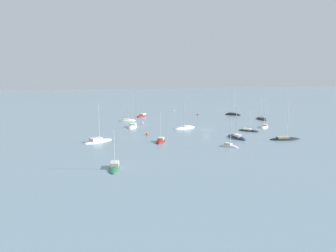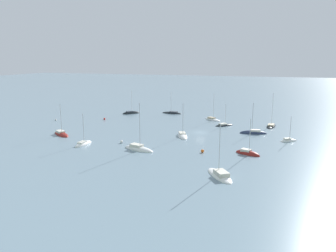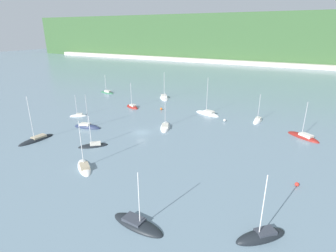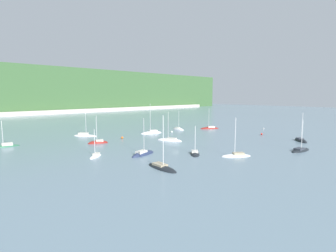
{
  "view_description": "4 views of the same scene",
  "coord_description": "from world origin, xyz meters",
  "px_view_note": "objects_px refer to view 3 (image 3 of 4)",
  "views": [
    {
      "loc": [
        -100.44,
        35.17,
        18.31
      ],
      "look_at": [
        -6.85,
        14.46,
        2.84
      ],
      "focal_mm": 35.0,
      "sensor_mm": 36.0,
      "label": 1
    },
    {
      "loc": [
        -21.43,
        94.38,
        22.42
      ],
      "look_at": [
        9.57,
        2.22,
        1.81
      ],
      "focal_mm": 35.0,
      "sensor_mm": 36.0,
      "label": 2
    },
    {
      "loc": [
        35.78,
        -53.64,
        25.45
      ],
      "look_at": [
        6.88,
        2.04,
        2.33
      ],
      "focal_mm": 28.0,
      "sensor_mm": 36.0,
      "label": 3
    },
    {
      "loc": [
        -55.58,
        -55.15,
        15.18
      ],
      "look_at": [
        12.9,
        16.59,
        3.27
      ],
      "focal_mm": 28.0,
      "sensor_mm": 36.0,
      "label": 4
    }
  ],
  "objects_px": {
    "sailboat_4": "(258,121)",
    "sailboat_8": "(138,225)",
    "sailboat_7": "(303,137)",
    "sailboat_10": "(87,127)",
    "sailboat_5": "(84,167)",
    "mooring_buoy_0": "(225,120)",
    "sailboat_1": "(164,98)",
    "mooring_buoy_3": "(161,109)",
    "sailboat_11": "(107,93)",
    "sailboat_13": "(132,107)",
    "sailboat_12": "(165,127)",
    "sailboat_6": "(93,146)",
    "sailboat_9": "(78,116)",
    "mooring_buoy_2": "(297,184)",
    "sailboat_0": "(37,140)",
    "sailboat_3": "(261,237)",
    "sailboat_2": "(207,114)"
  },
  "relations": [
    {
      "from": "sailboat_13",
      "to": "sailboat_6",
      "type": "bearing_deg",
      "value": 131.16
    },
    {
      "from": "sailboat_2",
      "to": "sailboat_9",
      "type": "relative_size",
      "value": 1.68
    },
    {
      "from": "sailboat_7",
      "to": "sailboat_11",
      "type": "distance_m",
      "value": 77.83
    },
    {
      "from": "sailboat_5",
      "to": "mooring_buoy_0",
      "type": "distance_m",
      "value": 43.11
    },
    {
      "from": "sailboat_1",
      "to": "mooring_buoy_3",
      "type": "height_order",
      "value": "sailboat_1"
    },
    {
      "from": "sailboat_2",
      "to": "mooring_buoy_3",
      "type": "bearing_deg",
      "value": 26.36
    },
    {
      "from": "sailboat_8",
      "to": "sailboat_12",
      "type": "distance_m",
      "value": 38.76
    },
    {
      "from": "sailboat_1",
      "to": "sailboat_4",
      "type": "xyz_separation_m",
      "value": [
        37.58,
        -11.49,
        -0.07
      ]
    },
    {
      "from": "sailboat_3",
      "to": "sailboat_7",
      "type": "relative_size",
      "value": 1.04
    },
    {
      "from": "sailboat_8",
      "to": "sailboat_3",
      "type": "bearing_deg",
      "value": 24.59
    },
    {
      "from": "sailboat_4",
      "to": "sailboat_13",
      "type": "height_order",
      "value": "sailboat_13"
    },
    {
      "from": "sailboat_6",
      "to": "mooring_buoy_3",
      "type": "relative_size",
      "value": 10.15
    },
    {
      "from": "sailboat_7",
      "to": "sailboat_10",
      "type": "relative_size",
      "value": 0.97
    },
    {
      "from": "sailboat_12",
      "to": "sailboat_13",
      "type": "bearing_deg",
      "value": 33.55
    },
    {
      "from": "sailboat_4",
      "to": "sailboat_9",
      "type": "distance_m",
      "value": 54.81
    },
    {
      "from": "sailboat_5",
      "to": "sailboat_12",
      "type": "distance_m",
      "value": 27.51
    },
    {
      "from": "sailboat_8",
      "to": "sailboat_13",
      "type": "xyz_separation_m",
      "value": [
        -34.17,
        48.04,
        0.02
      ]
    },
    {
      "from": "sailboat_13",
      "to": "mooring_buoy_3",
      "type": "bearing_deg",
      "value": -146.23
    },
    {
      "from": "sailboat_0",
      "to": "sailboat_8",
      "type": "distance_m",
      "value": 40.88
    },
    {
      "from": "sailboat_0",
      "to": "sailboat_8",
      "type": "height_order",
      "value": "sailboat_0"
    },
    {
      "from": "sailboat_0",
      "to": "sailboat_11",
      "type": "relative_size",
      "value": 1.41
    },
    {
      "from": "sailboat_10",
      "to": "sailboat_12",
      "type": "relative_size",
      "value": 0.98
    },
    {
      "from": "sailboat_2",
      "to": "sailboat_5",
      "type": "distance_m",
      "value": 45.22
    },
    {
      "from": "sailboat_0",
      "to": "sailboat_7",
      "type": "height_order",
      "value": "sailboat_0"
    },
    {
      "from": "sailboat_13",
      "to": "mooring_buoy_3",
      "type": "xyz_separation_m",
      "value": [
        10.37,
        2.08,
        0.3
      ]
    },
    {
      "from": "mooring_buoy_0",
      "to": "mooring_buoy_2",
      "type": "relative_size",
      "value": 1.09
    },
    {
      "from": "sailboat_9",
      "to": "mooring_buoy_3",
      "type": "bearing_deg",
      "value": -172.36
    },
    {
      "from": "sailboat_3",
      "to": "mooring_buoy_3",
      "type": "relative_size",
      "value": 13.31
    },
    {
      "from": "mooring_buoy_2",
      "to": "mooring_buoy_3",
      "type": "xyz_separation_m",
      "value": [
        -42.91,
        29.37,
        0.03
      ]
    },
    {
      "from": "sailboat_6",
      "to": "mooring_buoy_3",
      "type": "height_order",
      "value": "sailboat_6"
    },
    {
      "from": "sailboat_8",
      "to": "sailboat_13",
      "type": "height_order",
      "value": "sailboat_13"
    },
    {
      "from": "sailboat_9",
      "to": "mooring_buoy_3",
      "type": "height_order",
      "value": "sailboat_9"
    },
    {
      "from": "sailboat_4",
      "to": "sailboat_8",
      "type": "xyz_separation_m",
      "value": [
        -7.12,
        -53.06,
        -0.0
      ]
    },
    {
      "from": "sailboat_6",
      "to": "sailboat_10",
      "type": "bearing_deg",
      "value": -83.81
    },
    {
      "from": "sailboat_3",
      "to": "mooring_buoy_3",
      "type": "height_order",
      "value": "sailboat_3"
    },
    {
      "from": "sailboat_9",
      "to": "sailboat_7",
      "type": "bearing_deg",
      "value": 157.28
    },
    {
      "from": "sailboat_7",
      "to": "sailboat_8",
      "type": "height_order",
      "value": "sailboat_7"
    },
    {
      "from": "sailboat_5",
      "to": "sailboat_4",
      "type": "bearing_deg",
      "value": -82.57
    },
    {
      "from": "sailboat_1",
      "to": "sailboat_3",
      "type": "distance_m",
      "value": 74.9
    },
    {
      "from": "sailboat_5",
      "to": "sailboat_3",
      "type": "bearing_deg",
      "value": -148.18
    },
    {
      "from": "sailboat_7",
      "to": "sailboat_11",
      "type": "height_order",
      "value": "sailboat_7"
    },
    {
      "from": "sailboat_4",
      "to": "sailboat_7",
      "type": "relative_size",
      "value": 0.92
    },
    {
      "from": "sailboat_2",
      "to": "mooring_buoy_2",
      "type": "relative_size",
      "value": 17.66
    },
    {
      "from": "mooring_buoy_3",
      "to": "sailboat_8",
      "type": "bearing_deg",
      "value": -64.6
    },
    {
      "from": "sailboat_9",
      "to": "sailboat_12",
      "type": "xyz_separation_m",
      "value": [
        28.82,
        3.68,
        -0.03
      ]
    },
    {
      "from": "sailboat_13",
      "to": "sailboat_5",
      "type": "bearing_deg",
      "value": 134.54
    },
    {
      "from": "sailboat_5",
      "to": "sailboat_6",
      "type": "relative_size",
      "value": 1.3
    },
    {
      "from": "sailboat_3",
      "to": "sailboat_13",
      "type": "distance_m",
      "value": 65.47
    },
    {
      "from": "sailboat_7",
      "to": "sailboat_13",
      "type": "height_order",
      "value": "sailboat_7"
    },
    {
      "from": "sailboat_3",
      "to": "sailboat_9",
      "type": "xyz_separation_m",
      "value": [
        -59.15,
        26.69,
        0.04
      ]
    }
  ]
}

